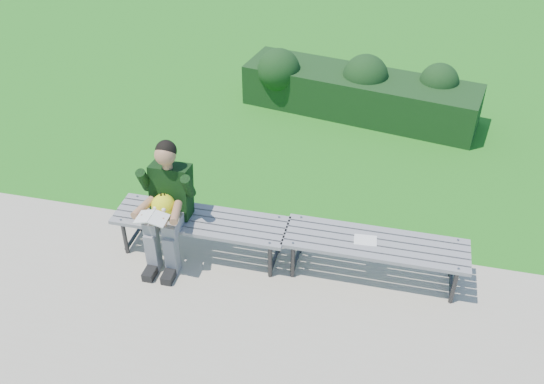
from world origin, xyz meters
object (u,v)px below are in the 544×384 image
object	(u,v)px
seated_boy	(167,201)
paper_sheet	(365,240)
bench_right	(375,246)
bench_left	(201,223)
hedge	(357,89)

from	to	relation	value
seated_boy	paper_sheet	size ratio (longest dim) A/B	5.67
bench_right	paper_sheet	bearing A→B (deg)	180.00
bench_right	seated_boy	xyz separation A→B (m)	(-2.08, -0.14, 0.30)
bench_right	bench_left	bearing A→B (deg)	-178.39
bench_right	seated_boy	bearing A→B (deg)	-176.02
seated_boy	bench_left	bearing A→B (deg)	17.50
bench_right	seated_boy	distance (m)	2.11
bench_left	bench_right	bearing A→B (deg)	1.61
hedge	seated_boy	size ratio (longest dim) A/B	2.65
bench_left	bench_right	xyz separation A→B (m)	(1.78, 0.05, 0.00)
hedge	bench_right	size ratio (longest dim) A/B	1.93
bench_left	hedge	bearing A→B (deg)	71.21
hedge	bench_right	world-z (taller)	hedge
bench_left	paper_sheet	xyz separation A→B (m)	(1.68, 0.05, 0.06)
seated_boy	bench_right	bearing A→B (deg)	3.98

